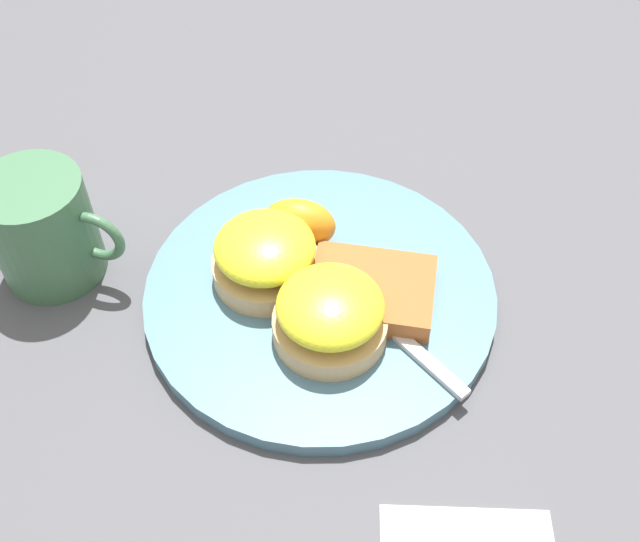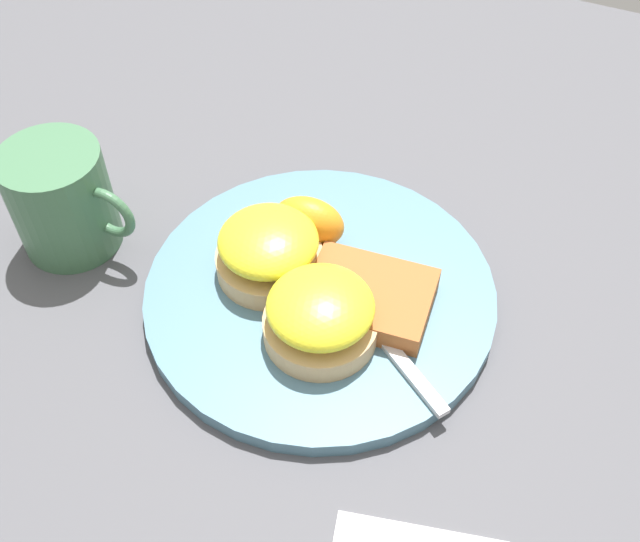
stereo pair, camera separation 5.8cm
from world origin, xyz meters
TOP-DOWN VIEW (x-y plane):
  - ground_plane at (0.00, 0.00)m, footprint 1.10×1.10m
  - plate at (0.00, 0.00)m, footprint 0.28×0.28m
  - sandwich_benedict_left at (-0.04, -0.00)m, footprint 0.09×0.09m
  - sandwich_benedict_right at (0.02, -0.04)m, footprint 0.09×0.09m
  - hashbrown_patty at (0.04, 0.00)m, footprint 0.10×0.08m
  - orange_wedge at (-0.03, 0.04)m, footprint 0.06×0.04m
  - fork at (0.03, -0.00)m, footprint 0.18×0.13m
  - cup at (-0.22, -0.03)m, footprint 0.11×0.08m

SIDE VIEW (x-z plane):
  - ground_plane at x=0.00m, z-range 0.00..0.00m
  - plate at x=0.00m, z-range 0.00..0.01m
  - fork at x=0.03m, z-range 0.01..0.02m
  - hashbrown_patty at x=0.04m, z-range 0.01..0.03m
  - orange_wedge at x=-0.03m, z-range 0.01..0.06m
  - sandwich_benedict_left at x=-0.04m, z-range 0.01..0.06m
  - sandwich_benedict_right at x=0.02m, z-range 0.01..0.06m
  - cup at x=-0.22m, z-range 0.00..0.09m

